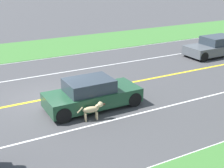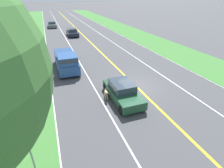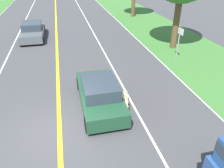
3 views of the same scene
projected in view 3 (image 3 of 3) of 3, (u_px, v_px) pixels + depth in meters
ground_plane at (60, 132)px, 8.88m from camera, size 400.00×400.00×0.00m
centre_divider_line at (60, 132)px, 8.88m from camera, size 0.18×160.00×0.01m
lane_edge_line_right at (211, 109)px, 10.25m from camera, size 0.14×160.00×0.01m
lane_dash_same_dir at (141, 119)px, 9.57m from camera, size 0.10×160.00×0.01m
ego_car at (100, 94)px, 10.18m from camera, size 1.83×4.30×1.38m
dog at (126, 99)px, 10.08m from camera, size 0.37×1.21×0.80m
oncoming_car at (33, 31)px, 19.34m from camera, size 1.89×4.69×1.38m
street_sign at (179, 40)px, 14.56m from camera, size 0.11×0.64×2.29m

